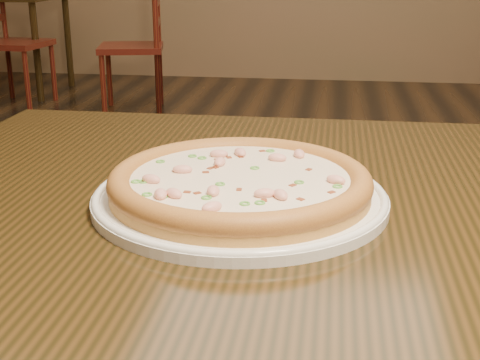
# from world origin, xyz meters

# --- Properties ---
(hero_table) EXTENTS (1.20, 0.80, 0.75)m
(hero_table) POSITION_xyz_m (0.21, -0.49, 0.65)
(hero_table) COLOR black
(hero_table) RESTS_ON ground
(plate) EXTENTS (0.35, 0.35, 0.02)m
(plate) POSITION_xyz_m (0.09, -0.54, 0.76)
(plate) COLOR white
(plate) RESTS_ON hero_table
(pizza) EXTENTS (0.31, 0.31, 0.03)m
(pizza) POSITION_xyz_m (0.09, -0.54, 0.78)
(pizza) COLOR #C98B44
(pizza) RESTS_ON plate
(chair_a) EXTENTS (0.46, 0.46, 0.95)m
(chair_a) POSITION_xyz_m (-2.11, 3.22, 0.44)
(chair_a) COLOR #4D1011
(chair_a) RESTS_ON ground
(chair_b) EXTENTS (0.50, 0.50, 0.95)m
(chair_b) POSITION_xyz_m (-1.12, 3.14, 0.44)
(chair_b) COLOR #4D1011
(chair_b) RESTS_ON ground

